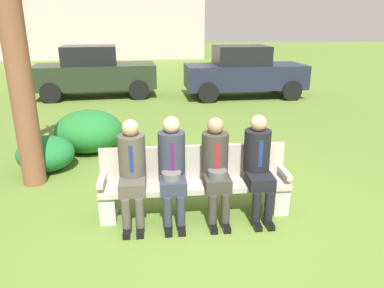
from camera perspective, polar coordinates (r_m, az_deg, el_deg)
The scene contains 10 objects.
ground_plane at distance 4.72m, azimuth 3.14°, elevation -12.45°, with size 80.00×80.00×0.00m, color olive.
park_bench at distance 4.79m, azimuth 0.43°, elevation -5.95°, with size 2.45×0.44×0.90m.
seated_man_leftmost at distance 4.54m, azimuth -9.41°, elevation -3.59°, with size 0.34×0.72×1.32m.
seated_man_centerleft at distance 4.53m, azimuth -3.12°, elevation -3.31°, with size 0.34×0.72×1.34m.
seated_man_centerright at distance 4.59m, azimuth 3.79°, elevation -3.21°, with size 0.34×0.72×1.31m.
seated_man_rightmost at distance 4.71m, azimuth 10.37°, elevation -2.72°, with size 0.34×0.72×1.33m.
shrub_near_bench at distance 6.67m, azimuth -22.00°, elevation -1.41°, with size 0.96×0.88×0.60m, color #1F6F34.
shrub_mid_lawn at distance 7.34m, azimuth -15.89°, elevation 1.95°, with size 1.31×1.20×0.82m, color #216F2D.
parked_car_near at distance 12.70m, azimuth -15.06°, elevation 10.90°, with size 4.02×1.98×1.68m.
parked_car_far at distance 12.36m, azimuth 8.15°, elevation 11.14°, with size 3.95×1.81×1.68m.
Camera 1 is at (-0.68, -3.98, 2.45)m, focal length 33.94 mm.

